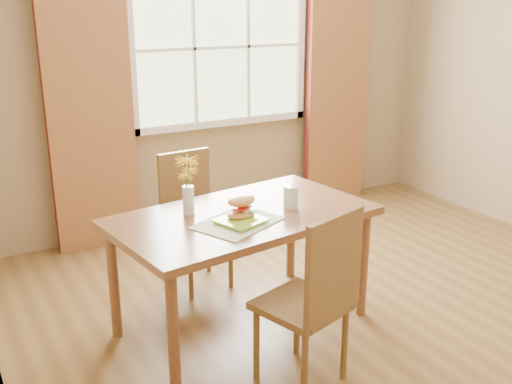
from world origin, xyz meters
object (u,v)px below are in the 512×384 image
object	(u,v)px
flower_vase	(188,180)
dining_table	(242,225)
chair_near	(315,293)
water_glass	(291,197)
croissant_sandwich	(241,207)
chair_far	(193,213)

from	to	relation	value
flower_vase	dining_table	bearing A→B (deg)	-27.14
chair_near	flower_vase	size ratio (longest dim) A/B	2.82
water_glass	flower_vase	xyz separation A→B (m)	(-0.56, 0.20, 0.14)
dining_table	croissant_sandwich	distance (m)	0.20
water_glass	flower_vase	size ratio (longest dim) A/B	0.39
dining_table	chair_far	size ratio (longest dim) A/B	1.73
chair_far	dining_table	bearing A→B (deg)	-93.84
chair_far	water_glass	size ratio (longest dim) A/B	6.83
dining_table	water_glass	distance (m)	0.33
chair_near	flower_vase	xyz separation A→B (m)	(-0.29, 0.84, 0.40)
chair_near	flower_vase	distance (m)	0.98
chair_near	chair_far	world-z (taller)	chair_near
croissant_sandwich	water_glass	world-z (taller)	croissant_sandwich
water_glass	chair_near	bearing A→B (deg)	-112.67
dining_table	flower_vase	distance (m)	0.41
dining_table	flower_vase	size ratio (longest dim) A/B	4.66
dining_table	chair_far	world-z (taller)	chair_far
chair_near	water_glass	distance (m)	0.74
chair_near	water_glass	world-z (taller)	chair_near
croissant_sandwich	water_glass	bearing A→B (deg)	-1.33
dining_table	water_glass	world-z (taller)	water_glass
chair_near	croissant_sandwich	distance (m)	0.66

